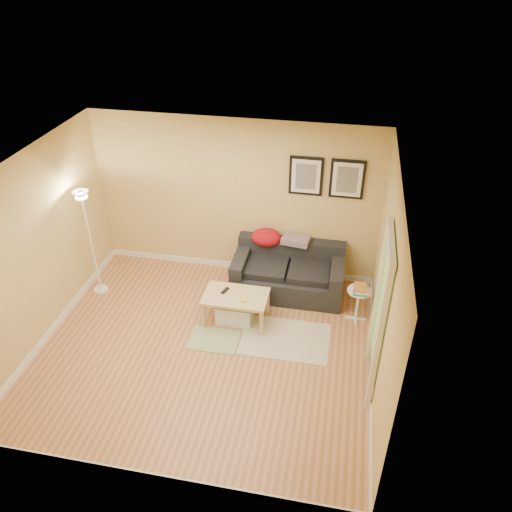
% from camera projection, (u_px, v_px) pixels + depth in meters
% --- Properties ---
extents(floor, '(4.50, 4.50, 0.00)m').
position_uv_depth(floor, '(205.00, 349.00, 6.91)').
color(floor, '#C97C56').
rests_on(floor, ground).
extents(ceiling, '(4.50, 4.50, 0.00)m').
position_uv_depth(ceiling, '(192.00, 175.00, 5.47)').
color(ceiling, white).
rests_on(ceiling, wall_back).
extents(wall_back, '(4.50, 0.00, 4.50)m').
position_uv_depth(wall_back, '(236.00, 199.00, 7.83)').
color(wall_back, '#DEC672').
rests_on(wall_back, ground).
extents(wall_front, '(4.50, 0.00, 4.50)m').
position_uv_depth(wall_front, '(137.00, 396.00, 4.55)').
color(wall_front, '#DEC672').
rests_on(wall_front, ground).
extents(wall_left, '(0.00, 4.00, 4.00)m').
position_uv_depth(wall_left, '(34.00, 253.00, 6.55)').
color(wall_left, '#DEC672').
rests_on(wall_left, ground).
extents(wall_right, '(0.00, 4.00, 4.00)m').
position_uv_depth(wall_right, '(385.00, 293.00, 5.83)').
color(wall_right, '#DEC672').
rests_on(wall_right, ground).
extents(baseboard_back, '(4.50, 0.02, 0.10)m').
position_uv_depth(baseboard_back, '(237.00, 265.00, 8.51)').
color(baseboard_back, white).
rests_on(baseboard_back, ground).
extents(baseboard_front, '(4.50, 0.02, 0.10)m').
position_uv_depth(baseboard_front, '(153.00, 476.00, 5.25)').
color(baseboard_front, white).
rests_on(baseboard_front, ground).
extents(baseboard_left, '(0.02, 4.00, 0.10)m').
position_uv_depth(baseboard_left, '(56.00, 325.00, 7.24)').
color(baseboard_left, white).
rests_on(baseboard_left, ground).
extents(baseboard_right, '(0.02, 4.00, 0.10)m').
position_uv_depth(baseboard_right, '(371.00, 369.00, 6.52)').
color(baseboard_right, white).
rests_on(baseboard_right, ground).
extents(sofa, '(1.70, 0.90, 0.75)m').
position_uv_depth(sofa, '(288.00, 271.00, 7.80)').
color(sofa, black).
rests_on(sofa, ground).
extents(red_throw, '(0.48, 0.36, 0.28)m').
position_uv_depth(red_throw, '(266.00, 237.00, 7.89)').
color(red_throw, '#A70F1E').
rests_on(red_throw, sofa).
extents(plaid_throw, '(0.45, 0.32, 0.10)m').
position_uv_depth(plaid_throw, '(296.00, 240.00, 7.80)').
color(plaid_throw, '#A16F5E').
rests_on(plaid_throw, sofa).
extents(framed_print_left, '(0.50, 0.04, 0.60)m').
position_uv_depth(framed_print_left, '(306.00, 176.00, 7.36)').
color(framed_print_left, black).
rests_on(framed_print_left, wall_back).
extents(framed_print_right, '(0.50, 0.04, 0.60)m').
position_uv_depth(framed_print_right, '(347.00, 179.00, 7.26)').
color(framed_print_right, black).
rests_on(framed_print_right, wall_back).
extents(area_rug, '(1.25, 0.85, 0.01)m').
position_uv_depth(area_rug, '(285.00, 339.00, 7.06)').
color(area_rug, beige).
rests_on(area_rug, ground).
extents(green_runner, '(0.70, 0.50, 0.01)m').
position_uv_depth(green_runner, '(215.00, 340.00, 7.04)').
color(green_runner, '#668C4C').
rests_on(green_runner, ground).
extents(coffee_table, '(0.95, 0.60, 0.46)m').
position_uv_depth(coffee_table, '(236.00, 308.00, 7.28)').
color(coffee_table, tan).
rests_on(coffee_table, ground).
extents(remote_control, '(0.10, 0.17, 0.02)m').
position_uv_depth(remote_control, '(225.00, 291.00, 7.23)').
color(remote_control, black).
rests_on(remote_control, coffee_table).
extents(tape_roll, '(0.07, 0.07, 0.03)m').
position_uv_depth(tape_roll, '(244.00, 300.00, 7.03)').
color(tape_roll, yellow).
rests_on(tape_roll, coffee_table).
extents(storage_bin, '(0.53, 0.39, 0.33)m').
position_uv_depth(storage_bin, '(235.00, 311.00, 7.32)').
color(storage_bin, white).
rests_on(storage_bin, ground).
extents(side_table, '(0.35, 0.35, 0.53)m').
position_uv_depth(side_table, '(357.00, 305.00, 7.28)').
color(side_table, white).
rests_on(side_table, ground).
extents(book_stack, '(0.26, 0.31, 0.08)m').
position_uv_depth(book_stack, '(361.00, 289.00, 7.10)').
color(book_stack, teal).
rests_on(book_stack, side_table).
extents(floor_lamp, '(0.23, 0.23, 1.75)m').
position_uv_depth(floor_lamp, '(92.00, 246.00, 7.56)').
color(floor_lamp, white).
rests_on(floor_lamp, ground).
extents(doorway, '(0.12, 1.01, 2.13)m').
position_uv_depth(doorway, '(378.00, 319.00, 5.87)').
color(doorway, white).
rests_on(doorway, ground).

